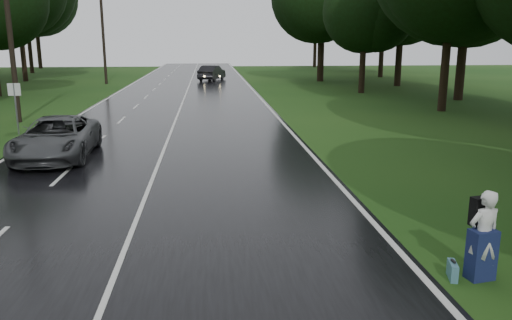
{
  "coord_description": "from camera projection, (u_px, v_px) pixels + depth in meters",
  "views": [
    {
      "loc": [
        1.85,
        -8.78,
        4.4
      ],
      "look_at": [
        3.15,
        5.17,
        1.1
      ],
      "focal_mm": 35.89,
      "sensor_mm": 36.0,
      "label": 1
    }
  ],
  "objects": [
    {
      "name": "utility_pole_far",
      "position": [
        106.0,
        84.0,
        52.19
      ],
      "size": [
        1.8,
        0.28,
        9.51
      ],
      "primitive_type": null,
      "color": "black",
      "rests_on": "ground"
    },
    {
      "name": "road",
      "position": [
        176.0,
        120.0,
        28.72
      ],
      "size": [
        12.0,
        140.0,
        0.04
      ],
      "primitive_type": "cube",
      "color": "black",
      "rests_on": "ground"
    },
    {
      "name": "hitchhiker",
      "position": [
        483.0,
        238.0,
        9.49
      ],
      "size": [
        0.7,
        0.65,
        1.74
      ],
      "color": "silver",
      "rests_on": "ground"
    },
    {
      "name": "suitcase",
      "position": [
        452.0,
        271.0,
        9.63
      ],
      "size": [
        0.24,
        0.47,
        0.32
      ],
      "primitive_type": "cube",
      "rotation": [
        0.0,
        0.0,
        6.03
      ],
      "color": "teal",
      "rests_on": "ground"
    },
    {
      "name": "tree_left_f",
      "position": [
        26.0,
        81.0,
        55.54
      ],
      "size": [
        11.39,
        11.39,
        17.79
      ],
      "primitive_type": null,
      "color": "black",
      "rests_on": "ground"
    },
    {
      "name": "tree_right_f",
      "position": [
        320.0,
        81.0,
        55.72
      ],
      "size": [
        9.92,
        9.92,
        15.49
      ],
      "primitive_type": null,
      "color": "black",
      "rests_on": "ground"
    },
    {
      "name": "ground",
      "position": [
        111.0,
        287.0,
        9.35
      ],
      "size": [
        160.0,
        160.0,
        0.0
      ],
      "primitive_type": "plane",
      "color": "#224614",
      "rests_on": "ground"
    },
    {
      "name": "tree_right_e",
      "position": [
        361.0,
        93.0,
        43.43
      ],
      "size": [
        7.84,
        7.84,
        12.25
      ],
      "primitive_type": null,
      "color": "black",
      "rests_on": "ground"
    },
    {
      "name": "utility_pole_mid",
      "position": [
        19.0,
        122.0,
        28.0
      ],
      "size": [
        1.8,
        0.28,
        10.18
      ],
      "primitive_type": null,
      "color": "black",
      "rests_on": "ground"
    },
    {
      "name": "tree_right_d",
      "position": [
        441.0,
        111.0,
        32.39
      ],
      "size": [
        10.26,
        10.26,
        16.03
      ],
      "primitive_type": null,
      "color": "black",
      "rests_on": "ground"
    },
    {
      "name": "road_sign_b",
      "position": [
        19.0,
        134.0,
        24.38
      ],
      "size": [
        0.58,
        0.1,
        2.43
      ],
      "primitive_type": null,
      "color": "white",
      "rests_on": "ground"
    },
    {
      "name": "grey_car",
      "position": [
        57.0,
        138.0,
        19.24
      ],
      "size": [
        2.71,
        5.58,
        1.53
      ],
      "primitive_type": "imported",
      "rotation": [
        0.0,
        0.0,
        0.03
      ],
      "color": "#444649",
      "rests_on": "road"
    },
    {
      "name": "lane_center",
      "position": [
        176.0,
        119.0,
        28.72
      ],
      "size": [
        0.12,
        140.0,
        0.01
      ],
      "primitive_type": "cube",
      "color": "silver",
      "rests_on": "road"
    },
    {
      "name": "far_car",
      "position": [
        212.0,
        73.0,
        56.22
      ],
      "size": [
        3.19,
        5.23,
        1.63
      ],
      "primitive_type": "imported",
      "rotation": [
        0.0,
        0.0,
        2.82
      ],
      "color": "black",
      "rests_on": "road"
    }
  ]
}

